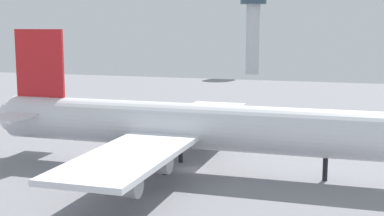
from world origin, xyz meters
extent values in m
plane|color=gray|center=(0.00, 0.00, 0.00)|extent=(268.88, 268.88, 0.00)
cylinder|color=silver|center=(0.00, 0.00, 6.73)|extent=(61.02, 6.78, 6.78)
sphere|color=silver|center=(-30.51, 0.00, 6.73)|extent=(5.76, 5.76, 5.76)
cube|color=red|center=(-25.63, 0.00, 15.54)|extent=(8.54, 0.50, 10.85)
cube|color=silver|center=(-26.85, -5.39, 7.75)|extent=(5.49, 10.17, 0.36)
cube|color=silver|center=(-26.85, 5.39, 7.75)|extent=(5.49, 10.17, 0.36)
cube|color=silver|center=(-3.05, -15.90, 5.71)|extent=(10.37, 27.74, 0.70)
cube|color=silver|center=(-3.05, 15.90, 5.71)|extent=(10.37, 27.74, 0.70)
cylinder|color=gray|center=(-2.05, -11.74, 3.94)|extent=(5.42, 2.85, 2.85)
cylinder|color=gray|center=(-2.05, -22.00, 3.94)|extent=(5.42, 2.85, 2.85)
cylinder|color=gray|center=(-2.05, 11.74, 3.94)|extent=(5.42, 2.85, 2.85)
cylinder|color=gray|center=(-2.05, 22.00, 3.94)|extent=(5.42, 2.85, 2.85)
cylinder|color=black|center=(19.53, 0.00, 1.67)|extent=(0.70, 0.70, 3.34)
cylinder|color=black|center=(-3.05, -3.73, 1.67)|extent=(0.70, 0.70, 3.34)
cylinder|color=black|center=(-3.05, 3.73, 1.67)|extent=(0.70, 0.70, 3.34)
cube|color=#333338|center=(1.35, 28.25, 1.36)|extent=(2.46, 2.39, 1.86)
cube|color=#232328|center=(2.69, 29.80, 1.05)|extent=(3.34, 3.40, 1.25)
cylinder|color=black|center=(0.56, 29.05, 0.43)|extent=(0.77, 0.83, 0.85)
cylinder|color=black|center=(2.26, 27.59, 0.43)|extent=(0.77, 0.83, 0.85)
cylinder|color=black|center=(2.22, 30.97, 0.43)|extent=(0.77, 0.83, 0.85)
cylinder|color=black|center=(3.92, 29.51, 0.43)|extent=(0.77, 0.83, 0.85)
cylinder|color=silver|center=(-21.49, 159.79, 15.24)|extent=(5.96, 5.96, 30.48)
camera|label=1|loc=(23.34, -75.48, 21.69)|focal=50.47mm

